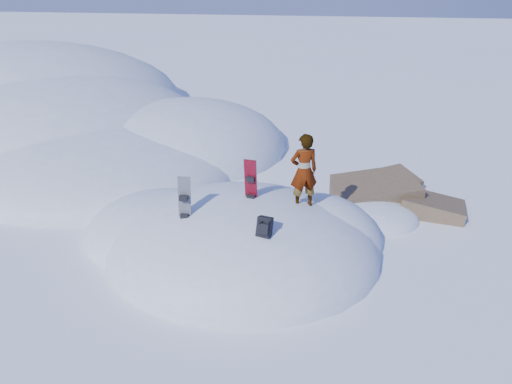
# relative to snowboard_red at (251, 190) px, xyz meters

# --- Properties ---
(ground) EXTENTS (120.00, 120.00, 0.00)m
(ground) POSITION_rel_snowboard_red_xyz_m (-0.21, -0.24, -1.68)
(ground) COLOR white
(ground) RESTS_ON ground
(snow_mound) EXTENTS (8.00, 6.00, 3.00)m
(snow_mound) POSITION_rel_snowboard_red_xyz_m (-0.38, -0.00, -1.68)
(snow_mound) COLOR silver
(snow_mound) RESTS_ON ground
(snow_ridge) EXTENTS (21.50, 18.50, 6.40)m
(snow_ridge) POSITION_rel_snowboard_red_xyz_m (-10.64, 9.61, -1.68)
(snow_ridge) COLOR silver
(snow_ridge) RESTS_ON ground
(rock_outcrop) EXTENTS (4.68, 4.41, 1.68)m
(rock_outcrop) POSITION_rel_snowboard_red_xyz_m (3.51, 2.77, -1.66)
(rock_outcrop) COLOR brown
(rock_outcrop) RESTS_ON ground
(snowboard_red) EXTENTS (0.34, 0.26, 1.66)m
(snowboard_red) POSITION_rel_snowboard_red_xyz_m (0.00, 0.00, 0.00)
(snowboard_red) COLOR #AF0924
(snowboard_red) RESTS_ON snow_mound
(snowboard_dark) EXTENTS (0.30, 0.23, 1.58)m
(snowboard_dark) POSITION_rel_snowboard_red_xyz_m (-1.43, -0.96, -0.14)
(snowboard_dark) COLOR black
(snowboard_dark) RESTS_ON snow_mound
(backpack) EXTENTS (0.39, 0.45, 0.53)m
(backpack) POSITION_rel_snowboard_red_xyz_m (0.52, -1.52, -0.17)
(backpack) COLOR black
(backpack) RESTS_ON snow_mound
(gear_pile) EXTENTS (0.83, 0.69, 0.22)m
(gear_pile) POSITION_rel_snowboard_red_xyz_m (-2.64, -1.28, -1.57)
(gear_pile) COLOR black
(gear_pile) RESTS_ON ground
(person) EXTENTS (0.80, 0.66, 1.88)m
(person) POSITION_rel_snowboard_red_xyz_m (1.28, 0.10, 0.53)
(person) COLOR slate
(person) RESTS_ON snow_mound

